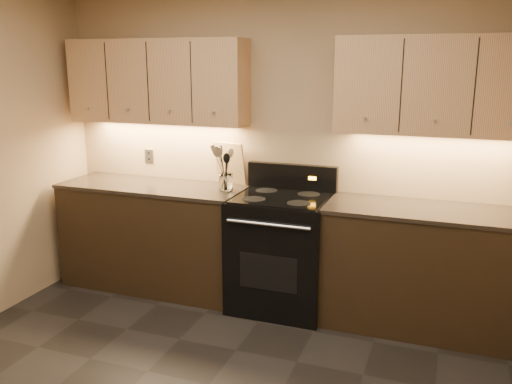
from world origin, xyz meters
TOP-DOWN VIEW (x-y plane):
  - wall_back at (0.00, 2.00)m, footprint 4.00×0.04m
  - counter_left at (-1.10, 1.70)m, footprint 1.62×0.62m
  - counter_right at (1.18, 1.70)m, footprint 1.46×0.62m
  - stove at (0.08, 1.68)m, footprint 0.76×0.68m
  - upper_cab_left at (-1.10, 1.85)m, footprint 1.60×0.30m
  - upper_cab_right at (1.18, 1.85)m, footprint 1.44×0.30m
  - outlet_plate at (-1.30, 1.99)m, footprint 0.08×0.01m
  - utensil_crock at (-0.42, 1.72)m, footprint 0.14×0.14m
  - cutting_board at (-0.48, 1.96)m, footprint 0.30×0.15m
  - wooden_spoon at (-0.45, 1.71)m, footprint 0.13×0.10m
  - black_spoon at (-0.43, 1.74)m, footprint 0.11×0.13m
  - black_turner at (-0.41, 1.71)m, footprint 0.17×0.15m
  - steel_spatula at (-0.40, 1.74)m, footprint 0.23×0.14m
  - steel_skimmer at (-0.39, 1.70)m, footprint 0.19×0.10m

SIDE VIEW (x-z plane):
  - counter_left at x=-1.10m, z-range 0.00..0.93m
  - counter_right at x=1.18m, z-range 0.00..0.93m
  - stove at x=0.08m, z-range -0.09..1.05m
  - utensil_crock at x=-0.42m, z-range 0.92..1.07m
  - black_spoon at x=-0.43m, z-range 0.94..1.25m
  - cutting_board at x=-0.48m, z-range 0.93..1.30m
  - wooden_spoon at x=-0.45m, z-range 0.94..1.28m
  - steel_skimmer at x=-0.39m, z-range 0.94..1.29m
  - outlet_plate at x=-1.30m, z-range 1.06..1.18m
  - black_turner at x=-0.41m, z-range 0.94..1.32m
  - steel_spatula at x=-0.40m, z-range 0.94..1.34m
  - wall_back at x=0.00m, z-range 0.00..2.60m
  - upper_cab_left at x=-1.10m, z-range 1.45..2.15m
  - upper_cab_right at x=1.18m, z-range 1.45..2.15m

